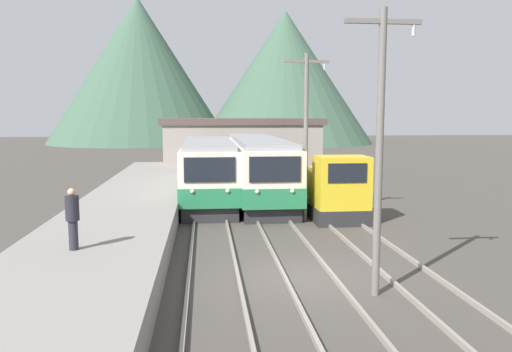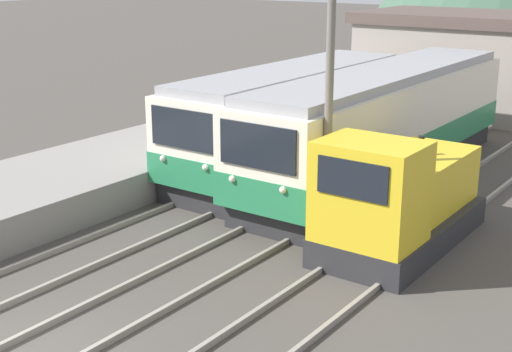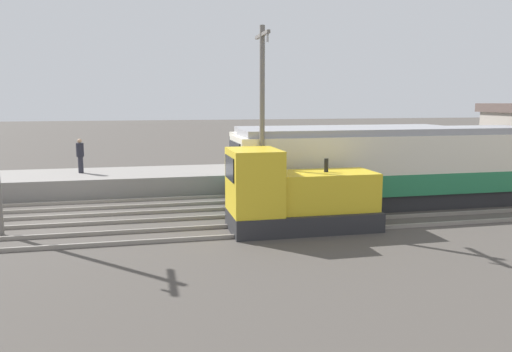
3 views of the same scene
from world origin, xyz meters
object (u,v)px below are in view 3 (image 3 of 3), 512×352
at_px(shunting_locomotive, 295,197).
at_px(catenary_mast_mid, 262,117).
at_px(commuter_train_left, 342,163).
at_px(person_on_platform, 80,154).
at_px(commuter_train_center, 389,170).

bearing_deg(shunting_locomotive, catenary_mast_mid, -149.04).
height_order(commuter_train_left, catenary_mast_mid, catenary_mast_mid).
bearing_deg(person_on_platform, commuter_train_center, 64.03).
bearing_deg(commuter_train_left, catenary_mast_mid, -49.77).
xyz_separation_m(commuter_train_center, shunting_locomotive, (3.00, -5.28, -0.43)).
distance_m(commuter_train_left, commuter_train_center, 3.00).
relative_size(shunting_locomotive, catenary_mast_mid, 0.73).
bearing_deg(commuter_train_left, shunting_locomotive, -35.88).
height_order(commuter_train_center, catenary_mast_mid, catenary_mast_mid).
bearing_deg(commuter_train_left, person_on_platform, -107.19).
xyz_separation_m(shunting_locomotive, catenary_mast_mid, (-1.49, -0.90, 2.86)).
bearing_deg(shunting_locomotive, commuter_train_center, 119.59).
xyz_separation_m(commuter_train_left, shunting_locomotive, (5.80, -4.20, -0.41)).
bearing_deg(catenary_mast_mid, commuter_train_left, 130.23).
bearing_deg(commuter_train_center, catenary_mast_mid, -76.29).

